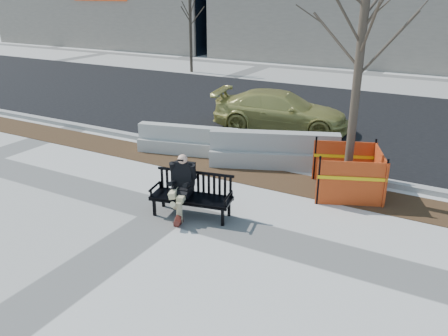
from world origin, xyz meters
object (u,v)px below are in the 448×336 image
Objects in this scene: tree_fence at (345,192)px; jersey_barrier_left at (188,153)px; bench at (192,215)px; seated_man at (183,213)px; sedan at (280,130)px; jersey_barrier_right at (273,166)px.

tree_fence reaches higher than jersey_barrier_left.
bench is at bearing -132.64° from tree_fence.
seated_man is 0.23× the size of tree_fence.
sedan reaches higher than jersey_barrier_right.
jersey_barrier_right reaches higher than jersey_barrier_left.
bench is at bearing -117.51° from jersey_barrier_right.
sedan is 1.32× the size of jersey_barrier_right.
seated_man is 0.44× the size of jersey_barrier_left.
seated_man is 0.29× the size of sedan.
tree_fence is at bearing -151.11° from sedan.
jersey_barrier_left is at bearing 163.66° from jersey_barrier_right.
bench is 0.59× the size of jersey_barrier_left.
jersey_barrier_right is at bearing 72.33° from bench.
tree_fence is (2.38, 2.59, 0.00)m from bench.
tree_fence is 4.97m from sedan.
tree_fence is 4.51m from jersey_barrier_left.
seated_man is at bearing 174.50° from sedan.
seated_man is 3.61m from jersey_barrier_left.
jersey_barrier_right is at bearing -170.86° from sedan.
jersey_barrier_right is (1.11, -3.14, 0.00)m from sedan.
seated_man reaches higher than jersey_barrier_right.
tree_fence is 1.65× the size of jersey_barrier_right.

